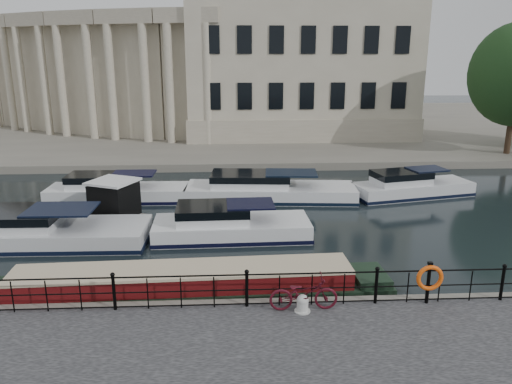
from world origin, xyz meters
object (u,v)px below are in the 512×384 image
(mooring_bollard, at_px, (303,304))
(life_ring_post, at_px, (430,279))
(harbour_hut, at_px, (115,203))
(narrowboat, at_px, (184,291))
(bicycle, at_px, (304,293))

(mooring_bollard, distance_m, life_ring_post, 3.99)
(life_ring_post, height_order, harbour_hut, harbour_hut)
(mooring_bollard, distance_m, harbour_hut, 12.93)
(life_ring_post, xyz_separation_m, narrowboat, (-7.67, 1.63, -1.04))
(bicycle, bearing_deg, life_ring_post, -88.86)
(harbour_hut, bearing_deg, narrowboat, -39.72)
(bicycle, xyz_separation_m, life_ring_post, (3.90, 0.15, 0.31))
(bicycle, relative_size, narrowboat, 0.15)
(life_ring_post, bearing_deg, bicycle, -177.82)
(bicycle, xyz_separation_m, narrowboat, (-3.77, 1.78, -0.73))
(bicycle, bearing_deg, narrowboat, 63.69)
(life_ring_post, distance_m, narrowboat, 7.91)
(bicycle, bearing_deg, mooring_bollard, 158.70)
(narrowboat, relative_size, harbour_hut, 4.10)
(mooring_bollard, xyz_separation_m, narrowboat, (-3.73, 1.90, -0.44))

